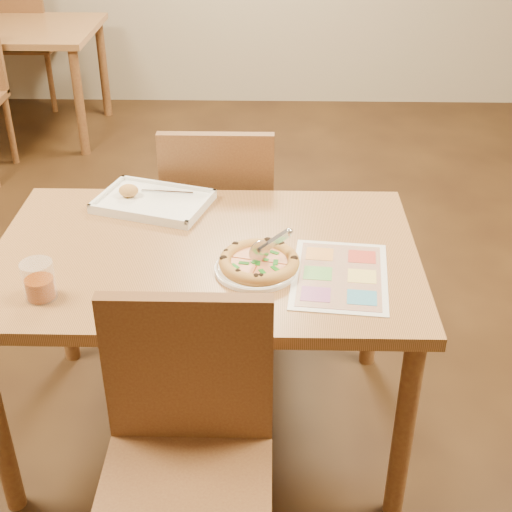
{
  "coord_description": "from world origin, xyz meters",
  "views": [
    {
      "loc": [
        0.2,
        -1.87,
        1.83
      ],
      "look_at": [
        0.16,
        -0.11,
        0.77
      ],
      "focal_mm": 50.0,
      "sensor_mm": 36.0,
      "label": 1
    }
  ],
  "objects_px": {
    "appetizer_tray": "(151,202)",
    "menu": "(340,275)",
    "dining_table": "(206,274)",
    "chair_near": "(187,431)",
    "bg_chair_far": "(22,32)",
    "glass_tumbler": "(39,283)",
    "chair_far": "(219,206)",
    "pizza_cutter": "(270,245)",
    "pizza": "(259,262)",
    "plate": "(256,269)"
  },
  "relations": [
    {
      "from": "pizza_cutter",
      "to": "appetizer_tray",
      "type": "xyz_separation_m",
      "value": [
        -0.41,
        0.39,
        -0.06
      ]
    },
    {
      "from": "dining_table",
      "to": "chair_far",
      "type": "height_order",
      "value": "chair_far"
    },
    {
      "from": "plate",
      "to": "pizza_cutter",
      "type": "xyz_separation_m",
      "value": [
        0.04,
        0.02,
        0.07
      ]
    },
    {
      "from": "chair_far",
      "to": "pizza_cutter",
      "type": "bearing_deg",
      "value": 106.07
    },
    {
      "from": "plate",
      "to": "appetizer_tray",
      "type": "bearing_deg",
      "value": 131.76
    },
    {
      "from": "chair_far",
      "to": "pizza_cutter",
      "type": "height_order",
      "value": "chair_far"
    },
    {
      "from": "dining_table",
      "to": "bg_chair_far",
      "type": "xyz_separation_m",
      "value": [
        -1.6,
        3.3,
        -0.07
      ]
    },
    {
      "from": "chair_near",
      "to": "bg_chair_far",
      "type": "bearing_deg",
      "value": 112.29
    },
    {
      "from": "chair_near",
      "to": "glass_tumbler",
      "type": "distance_m",
      "value": 0.58
    },
    {
      "from": "plate",
      "to": "appetizer_tray",
      "type": "xyz_separation_m",
      "value": [
        -0.37,
        0.41,
        0.01
      ]
    },
    {
      "from": "chair_far",
      "to": "menu",
      "type": "bearing_deg",
      "value": 118.63
    },
    {
      "from": "dining_table",
      "to": "pizza",
      "type": "bearing_deg",
      "value": -31.01
    },
    {
      "from": "plate",
      "to": "pizza",
      "type": "xyz_separation_m",
      "value": [
        0.01,
        0.01,
        0.02
      ]
    },
    {
      "from": "bg_chair_far",
      "to": "plate",
      "type": "distance_m",
      "value": 3.84
    },
    {
      "from": "plate",
      "to": "chair_near",
      "type": "bearing_deg",
      "value": -107.86
    },
    {
      "from": "appetizer_tray",
      "to": "menu",
      "type": "xyz_separation_m",
      "value": [
        0.61,
        -0.43,
        -0.01
      ]
    },
    {
      "from": "appetizer_tray",
      "to": "chair_near",
      "type": "bearing_deg",
      "value": -77.03
    },
    {
      "from": "chair_near",
      "to": "menu",
      "type": "xyz_separation_m",
      "value": [
        0.4,
        0.47,
        0.16
      ]
    },
    {
      "from": "pizza",
      "to": "appetizer_tray",
      "type": "bearing_deg",
      "value": 133.04
    },
    {
      "from": "bg_chair_far",
      "to": "glass_tumbler",
      "type": "distance_m",
      "value": 3.75
    },
    {
      "from": "chair_near",
      "to": "menu",
      "type": "bearing_deg",
      "value": 49.45
    },
    {
      "from": "plate",
      "to": "glass_tumbler",
      "type": "distance_m",
      "value": 0.61
    },
    {
      "from": "plate",
      "to": "bg_chair_far",
      "type": "bearing_deg",
      "value": 117.28
    },
    {
      "from": "chair_near",
      "to": "pizza",
      "type": "xyz_separation_m",
      "value": [
        0.17,
        0.5,
        0.18
      ]
    },
    {
      "from": "bg_chair_far",
      "to": "appetizer_tray",
      "type": "bearing_deg",
      "value": 114.89
    },
    {
      "from": "appetizer_tray",
      "to": "plate",
      "type": "bearing_deg",
      "value": -48.24
    },
    {
      "from": "pizza",
      "to": "appetizer_tray",
      "type": "xyz_separation_m",
      "value": [
        -0.38,
        0.4,
        -0.01
      ]
    },
    {
      "from": "pizza",
      "to": "appetizer_tray",
      "type": "relative_size",
      "value": 0.56
    },
    {
      "from": "glass_tumbler",
      "to": "menu",
      "type": "relative_size",
      "value": 0.29
    },
    {
      "from": "chair_near",
      "to": "bg_chair_far",
      "type": "height_order",
      "value": "same"
    },
    {
      "from": "dining_table",
      "to": "chair_near",
      "type": "distance_m",
      "value": 0.61
    },
    {
      "from": "chair_far",
      "to": "bg_chair_far",
      "type": "distance_m",
      "value": 3.14
    },
    {
      "from": "plate",
      "to": "pizza",
      "type": "height_order",
      "value": "pizza"
    },
    {
      "from": "bg_chair_far",
      "to": "appetizer_tray",
      "type": "xyz_separation_m",
      "value": [
        1.39,
        -3.0,
        0.17
      ]
    },
    {
      "from": "chair_near",
      "to": "menu",
      "type": "height_order",
      "value": "chair_near"
    },
    {
      "from": "chair_near",
      "to": "glass_tumbler",
      "type": "xyz_separation_m",
      "value": [
        -0.43,
        0.34,
        0.2
      ]
    },
    {
      "from": "bg_chair_far",
      "to": "pizza",
      "type": "bearing_deg",
      "value": 117.45
    },
    {
      "from": "dining_table",
      "to": "chair_far",
      "type": "relative_size",
      "value": 2.77
    },
    {
      "from": "dining_table",
      "to": "chair_far",
      "type": "distance_m",
      "value": 0.61
    },
    {
      "from": "plate",
      "to": "appetizer_tray",
      "type": "relative_size",
      "value": 0.57
    },
    {
      "from": "chair_near",
      "to": "plate",
      "type": "height_order",
      "value": "chair_near"
    },
    {
      "from": "chair_far",
      "to": "plate",
      "type": "relative_size",
      "value": 1.95
    },
    {
      "from": "menu",
      "to": "chair_far",
      "type": "bearing_deg",
      "value": 118.63
    },
    {
      "from": "pizza_cutter",
      "to": "menu",
      "type": "bearing_deg",
      "value": -43.6
    },
    {
      "from": "dining_table",
      "to": "chair_near",
      "type": "height_order",
      "value": "chair_near"
    },
    {
      "from": "chair_near",
      "to": "pizza",
      "type": "relative_size",
      "value": 1.99
    },
    {
      "from": "bg_chair_far",
      "to": "pizza",
      "type": "distance_m",
      "value": 3.84
    },
    {
      "from": "pizza",
      "to": "glass_tumbler",
      "type": "bearing_deg",
      "value": -165.09
    },
    {
      "from": "bg_chair_far",
      "to": "glass_tumbler",
      "type": "relative_size",
      "value": 4.25
    },
    {
      "from": "appetizer_tray",
      "to": "menu",
      "type": "relative_size",
      "value": 1.11
    }
  ]
}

